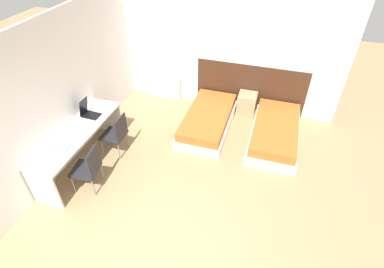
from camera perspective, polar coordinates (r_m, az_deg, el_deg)
The scene contains 12 objects.
wall_back at distance 6.98m, azimuth 5.22°, elevation 15.39°, with size 5.45×0.05×2.70m.
wall_left at distance 6.02m, azimuth -21.85°, elevation 8.68°, with size 0.05×5.51×2.70m.
headboard_panel at distance 7.19m, azimuth 10.97°, elevation 8.58°, with size 2.53×0.03×1.13m.
bed_near_window at distance 6.65m, azimuth 3.06°, elevation 2.67°, with size 0.97×1.95×0.39m.
bed_near_door at distance 6.54m, azimuth 15.51°, elevation 0.33°, with size 0.97×1.95×0.39m.
nightstand at distance 7.14m, azimuth 10.39°, elevation 5.61°, with size 0.41×0.40×0.53m.
radiator at distance 7.72m, azimuth -5.19°, elevation 8.84°, with size 0.82×0.12×0.54m.
desk at distance 5.86m, azimuth -20.80°, elevation -0.83°, with size 0.61×2.16×0.77m.
chair_near_laptop at distance 6.00m, azimuth -14.26°, elevation 0.15°, with size 0.44×0.44×0.87m.
chair_near_notebook at distance 5.42m, azimuth -19.18°, elevation -6.01°, with size 0.49×0.49×0.87m.
laptop at distance 6.07m, azimuth -19.09°, elevation 3.95°, with size 0.35×0.25×0.35m.
open_notebook at distance 5.50m, azimuth -23.72°, elevation -2.27°, with size 0.32×0.25×0.02m.
Camera 1 is at (1.32, -1.74, 4.10)m, focal length 28.00 mm.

